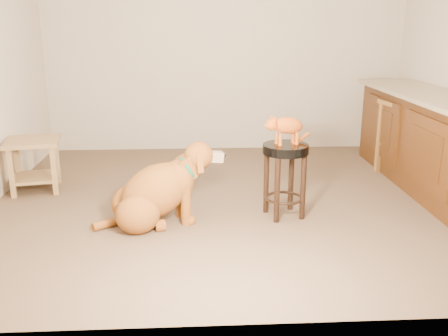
{
  "coord_description": "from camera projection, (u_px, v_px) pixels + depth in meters",
  "views": [
    {
      "loc": [
        -0.38,
        -4.38,
        1.61
      ],
      "look_at": [
        -0.16,
        -0.46,
        0.45
      ],
      "focal_mm": 40.0,
      "sensor_mm": 36.0,
      "label": 1
    }
  ],
  "objects": [
    {
      "name": "floor",
      "position": [
        238.0,
        200.0,
        4.67
      ],
      "size": [
        4.5,
        4.0,
        0.01
      ],
      "primitive_type": "cube",
      "color": "brown",
      "rests_on": "ground"
    },
    {
      "name": "room_shell",
      "position": [
        240.0,
        13.0,
        4.2
      ],
      "size": [
        4.54,
        4.04,
        2.62
      ],
      "color": "beige",
      "rests_on": "ground"
    },
    {
      "name": "cabinet_run",
      "position": [
        431.0,
        144.0,
        4.94
      ],
      "size": [
        0.7,
        2.56,
        0.94
      ],
      "color": "#4E2A0E",
      "rests_on": "ground"
    },
    {
      "name": "padded_stool",
      "position": [
        285.0,
        166.0,
        4.18
      ],
      "size": [
        0.39,
        0.39,
        0.63
      ],
      "rotation": [
        0.0,
        0.0,
        0.25
      ],
      "color": "black",
      "rests_on": "ground"
    },
    {
      "name": "wood_stool",
      "position": [
        403.0,
        137.0,
        5.33
      ],
      "size": [
        0.5,
        0.5,
        0.81
      ],
      "rotation": [
        0.0,
        0.0,
        0.17
      ],
      "color": "brown",
      "rests_on": "ground"
    },
    {
      "name": "side_table",
      "position": [
        34.0,
        157.0,
        4.85
      ],
      "size": [
        0.58,
        0.58,
        0.51
      ],
      "rotation": [
        0.0,
        0.0,
        0.19
      ],
      "color": "#987546",
      "rests_on": "ground"
    },
    {
      "name": "golden_retriever",
      "position": [
        157.0,
        193.0,
        4.06
      ],
      "size": [
        1.1,
        0.64,
        0.71
      ],
      "rotation": [
        0.0,
        0.0,
        0.27
      ],
      "color": "brown",
      "rests_on": "ground"
    },
    {
      "name": "tabby_kitten",
      "position": [
        285.0,
        126.0,
        4.08
      ],
      "size": [
        0.42,
        0.25,
        0.28
      ],
      "rotation": [
        0.0,
        0.0,
        0.25
      ],
      "color": "#A44410",
      "rests_on": "padded_stool"
    }
  ]
}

